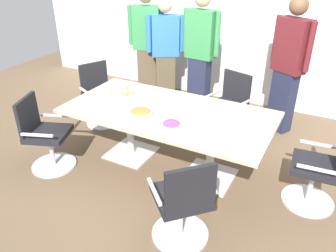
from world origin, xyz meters
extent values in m
cube|color=brown|center=(0.00, 0.00, -0.01)|extent=(10.00, 10.00, 0.01)
cube|color=white|center=(0.00, 2.40, 1.40)|extent=(8.00, 0.10, 2.80)
cube|color=#CCB793|center=(0.00, 0.00, 0.73)|extent=(2.40, 1.20, 0.04)
cube|color=silver|center=(-0.55, 0.00, 0.01)|extent=(0.56, 0.56, 0.02)
cylinder|color=silver|center=(-0.55, 0.00, 0.37)|extent=(0.09, 0.09, 0.69)
cube|color=silver|center=(0.55, 0.00, 0.01)|extent=(0.56, 0.56, 0.02)
cylinder|color=silver|center=(0.55, 0.00, 0.37)|extent=(0.09, 0.09, 0.69)
cylinder|color=silver|center=(-1.41, 0.54, 0.01)|extent=(0.72, 0.72, 0.02)
cylinder|color=silver|center=(-1.41, 0.54, 0.23)|extent=(0.05, 0.05, 0.41)
cube|color=black|center=(-1.41, 0.54, 0.46)|extent=(0.61, 0.61, 0.06)
cube|color=black|center=(-1.60, 0.63, 0.70)|extent=(0.22, 0.41, 0.42)
cube|color=silver|center=(-1.31, 0.76, 0.58)|extent=(0.35, 0.18, 0.02)
cube|color=silver|center=(-1.52, 0.32, 0.58)|extent=(0.35, 0.18, 0.02)
cylinder|color=silver|center=(-1.25, -0.69, 0.01)|extent=(0.70, 0.70, 0.02)
cylinder|color=silver|center=(-1.25, -0.69, 0.23)|extent=(0.05, 0.05, 0.41)
cube|color=black|center=(-1.25, -0.69, 0.46)|extent=(0.60, 0.60, 0.06)
cube|color=black|center=(-1.44, -0.76, 0.70)|extent=(0.20, 0.42, 0.42)
cube|color=silver|center=(-1.34, -0.46, 0.58)|extent=(0.35, 0.16, 0.02)
cube|color=silver|center=(-1.16, -0.92, 0.58)|extent=(0.35, 0.16, 0.02)
cylinder|color=silver|center=(0.64, -0.97, 0.01)|extent=(0.76, 0.76, 0.02)
cylinder|color=silver|center=(0.64, -0.97, 0.23)|extent=(0.05, 0.05, 0.41)
cube|color=black|center=(0.64, -0.97, 0.46)|extent=(0.65, 0.65, 0.06)
cube|color=black|center=(0.80, -1.11, 0.70)|extent=(0.33, 0.34, 0.42)
cube|color=silver|center=(0.47, -1.14, 0.58)|extent=(0.29, 0.28, 0.02)
cube|color=silver|center=(0.81, -0.79, 0.58)|extent=(0.29, 0.28, 0.02)
cylinder|color=silver|center=(1.64, 0.09, 0.01)|extent=(0.58, 0.58, 0.02)
cylinder|color=silver|center=(1.64, 0.09, 0.23)|extent=(0.05, 0.05, 0.41)
cube|color=black|center=(1.64, 0.09, 0.46)|extent=(0.50, 0.50, 0.06)
cube|color=silver|center=(1.66, -0.15, 0.58)|extent=(0.37, 0.06, 0.02)
cube|color=silver|center=(1.62, 0.33, 0.58)|extent=(0.37, 0.06, 0.02)
cylinder|color=silver|center=(0.37, 1.02, 0.01)|extent=(0.68, 0.68, 0.02)
cylinder|color=silver|center=(0.37, 1.02, 0.23)|extent=(0.05, 0.05, 0.41)
cube|color=black|center=(0.37, 1.02, 0.46)|extent=(0.58, 0.58, 0.06)
cube|color=black|center=(0.44, 1.22, 0.70)|extent=(0.43, 0.17, 0.42)
cube|color=silver|center=(0.61, 0.95, 0.58)|extent=(0.14, 0.36, 0.02)
cube|color=silver|center=(0.14, 1.10, 0.58)|extent=(0.14, 0.36, 0.02)
cube|color=brown|center=(-1.32, 1.73, 0.44)|extent=(0.37, 0.30, 0.89)
cube|color=#388C4C|center=(-1.32, 1.73, 1.24)|extent=(0.49, 0.37, 0.70)
cylinder|color=#388C4C|center=(-1.08, 1.83, 1.28)|extent=(0.10, 0.10, 0.63)
cylinder|color=#388C4C|center=(-1.57, 1.63, 1.28)|extent=(0.10, 0.10, 0.63)
cube|color=brown|center=(-0.97, 1.74, 0.41)|extent=(0.38, 0.34, 0.82)
cube|color=blue|center=(-0.97, 1.74, 1.15)|extent=(0.49, 0.43, 0.65)
sphere|color=#DBAD89|center=(-0.97, 1.74, 1.61)|extent=(0.22, 0.22, 0.22)
cylinder|color=blue|center=(-0.75, 1.88, 1.18)|extent=(0.11, 0.11, 0.59)
cylinder|color=blue|center=(-1.20, 1.59, 1.18)|extent=(0.11, 0.11, 0.59)
cube|color=#232842|center=(-0.30, 1.64, 0.45)|extent=(0.34, 0.23, 0.90)
cube|color=#388C4C|center=(-0.30, 1.64, 1.26)|extent=(0.46, 0.26, 0.71)
cylinder|color=#388C4C|center=(-0.04, 1.61, 1.30)|extent=(0.09, 0.09, 0.64)
cylinder|color=#388C4C|center=(-0.57, 1.66, 1.30)|extent=(0.09, 0.09, 0.64)
cube|color=#232842|center=(1.01, 1.61, 0.45)|extent=(0.38, 0.33, 0.90)
cube|color=maroon|center=(1.01, 1.61, 1.26)|extent=(0.49, 0.40, 0.71)
sphere|color=brown|center=(1.01, 1.61, 1.76)|extent=(0.24, 0.24, 0.24)
cylinder|color=maroon|center=(1.25, 1.49, 1.29)|extent=(0.11, 0.11, 0.64)
cylinder|color=maroon|center=(0.78, 1.74, 1.29)|extent=(0.11, 0.11, 0.64)
cylinder|color=white|center=(0.25, -0.39, 0.79)|extent=(0.20, 0.20, 0.07)
ellipsoid|color=#9E3D8E|center=(0.25, -0.39, 0.82)|extent=(0.18, 0.18, 0.07)
cylinder|color=beige|center=(-0.21, -0.26, 0.78)|extent=(0.26, 0.26, 0.06)
ellipsoid|color=#AD702D|center=(-0.21, -0.26, 0.81)|extent=(0.22, 0.22, 0.05)
cylinder|color=white|center=(-0.77, 0.21, 0.76)|extent=(0.33, 0.33, 0.01)
torus|color=tan|center=(-0.65, 0.20, 0.78)|extent=(0.11, 0.11, 0.03)
torus|color=pink|center=(-0.68, 0.29, 0.78)|extent=(0.11, 0.11, 0.03)
torus|color=tan|center=(-0.76, 0.33, 0.78)|extent=(0.11, 0.11, 0.03)
torus|color=pink|center=(-0.84, 0.31, 0.78)|extent=(0.11, 0.11, 0.03)
torus|color=white|center=(-0.89, 0.20, 0.78)|extent=(0.11, 0.11, 0.03)
torus|color=tan|center=(-0.86, 0.14, 0.78)|extent=(0.11, 0.11, 0.03)
torus|color=pink|center=(-0.77, 0.09, 0.78)|extent=(0.11, 0.11, 0.03)
torus|color=tan|center=(-0.70, 0.12, 0.78)|extent=(0.11, 0.11, 0.03)
cylinder|color=white|center=(0.44, 0.07, 0.75)|extent=(0.19, 0.19, 0.01)
cylinder|color=silver|center=(0.44, 0.07, 0.76)|extent=(0.19, 0.19, 0.01)
cylinder|color=white|center=(0.44, 0.07, 0.77)|extent=(0.19, 0.19, 0.01)
cylinder|color=silver|center=(0.44, 0.07, 0.77)|extent=(0.19, 0.19, 0.01)
cylinder|color=white|center=(0.44, 0.07, 0.78)|extent=(0.19, 0.19, 0.01)
cube|color=white|center=(0.05, 0.15, 0.78)|extent=(0.14, 0.14, 0.06)
camera|label=1|loc=(1.62, -3.06, 2.41)|focal=35.58mm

